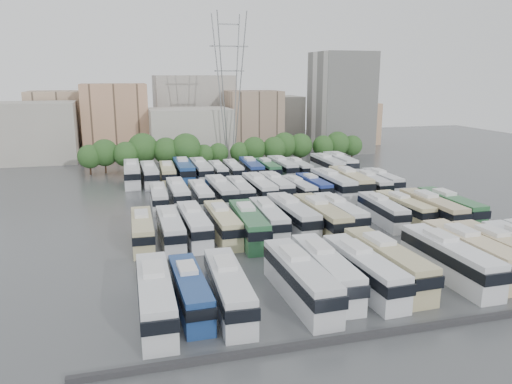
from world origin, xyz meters
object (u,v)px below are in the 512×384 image
object	(u,v)px
apartment_tower	(341,103)
bus_r0_s2	(228,288)
bus_r2_s13	(382,181)
bus_r0_s9	(449,258)
bus_r1_s7	(321,217)
bus_r3_s10	(298,168)
bus_r0_s5	(325,270)
bus_r0_s10	(471,252)
bus_r1_s11	(404,208)
bus_r1_s10	(382,210)
bus_r2_s9	(314,186)
bus_r2_s4	(221,192)
bus_r3_s5	(218,171)
bus_r2_s5	(240,191)
bus_r3_s2	(168,173)
bus_r2_s12	(370,184)
electricity_pylon	(230,82)
bus_r1_s12	(432,209)
bus_r3_s7	(251,169)
bus_r3_s1	(149,174)
bus_r1_s2	(194,224)
bus_r2_s3	(201,195)
bus_r1_s5	(268,218)
bus_r1_s8	(339,213)
bus_r3_s13	(340,163)
bus_r3_s12	(327,165)
bus_r1_s1	(170,228)
bus_r0_s7	(387,262)
bus_r1_s0	(142,230)
bus_r2_s2	(178,193)
bus_r2_s1	(159,197)
bus_r3_s0	(132,173)
bus_r3_s3	(184,170)
bus_r0_s11	(502,252)
bus_r0_s1	(190,290)
bus_r0_s4	(300,278)
bus_r2_s11	(350,182)
bus_r0_s6	(363,269)
bus_r2_s7	(276,186)
bus_r2_s8	(298,189)
bus_r3_s9	(282,167)
bus_r1_s6	(292,215)

from	to	relation	value
apartment_tower	bus_r0_s2	bearing A→B (deg)	-120.53
bus_r2_s13	bus_r0_s9	bearing A→B (deg)	-109.27
bus_r1_s7	bus_r3_s10	size ratio (longest dim) A/B	1.21
apartment_tower	bus_r0_s5	bearing A→B (deg)	-115.61
bus_r0_s10	bus_r1_s11	size ratio (longest dim) A/B	1.16
bus_r1_s10	bus_r2_s9	distance (m)	17.40
bus_r2_s4	bus_r3_s5	xyz separation A→B (m)	(3.27, 19.16, -0.35)
bus_r2_s5	bus_r3_s2	size ratio (longest dim) A/B	0.96
bus_r2_s12	electricity_pylon	bearing A→B (deg)	114.98
bus_r1_s12	bus_r2_s5	world-z (taller)	bus_r1_s12
bus_r3_s5	bus_r3_s7	bearing A→B (deg)	-8.52
bus_r2_s12	bus_r3_s1	bearing A→B (deg)	155.45
bus_r1_s2	bus_r2_s3	bearing A→B (deg)	76.98
bus_r1_s5	bus_r1_s10	distance (m)	16.64
bus_r1_s8	bus_r3_s13	bearing A→B (deg)	64.00
electricity_pylon	bus_r3_s12	size ratio (longest dim) A/B	2.63
bus_r1_s1	bus_r0_s7	bearing A→B (deg)	-42.21
bus_r1_s7	bus_r1_s8	xyz separation A→B (m)	(3.39, 1.67, -0.18)
bus_r1_s7	bus_r1_s0	bearing A→B (deg)	175.02
bus_r2_s2	bus_r3_s13	distance (m)	40.50
bus_r0_s7	bus_r2_s1	xyz separation A→B (m)	(-19.68, 34.97, -0.40)
bus_r3_s2	bus_r3_s13	bearing A→B (deg)	3.86
bus_r3_s1	bus_r0_s10	bearing A→B (deg)	-61.21
bus_r3_s0	bus_r3_s3	world-z (taller)	bus_r3_s3
bus_r0_s11	bus_r2_s13	xyz separation A→B (m)	(6.56, 36.86, -0.28)
bus_r0_s1	bus_r0_s4	bearing A→B (deg)	-5.24
bus_r0_s9	bus_r2_s11	distance (m)	36.93
bus_r1_s7	bus_r1_s12	bearing A→B (deg)	-2.21
bus_r1_s5	bus_r2_s9	xyz separation A→B (m)	(13.18, 16.91, -0.15)
bus_r1_s7	bus_r3_s10	world-z (taller)	bus_r1_s7
bus_r3_s13	bus_r0_s6	bearing A→B (deg)	-111.33
bus_r2_s7	bus_r2_s11	xyz separation A→B (m)	(13.26, -0.94, 0.20)
bus_r0_s2	bus_r0_s7	distance (m)	16.68
bus_r2_s2	bus_r2_s13	size ratio (longest dim) A/B	1.05
bus_r2_s8	bus_r3_s2	bearing A→B (deg)	134.32
apartment_tower	bus_r3_s3	world-z (taller)	apartment_tower
bus_r0_s9	bus_r0_s7	bearing A→B (deg)	172.56
bus_r0_s5	bus_r2_s7	distance (m)	37.13
bus_r2_s13	bus_r2_s7	bearing A→B (deg)	179.97
bus_r0_s1	bus_r2_s9	xyz separation A→B (m)	(26.29, 36.27, -0.04)
bus_r2_s13	bus_r3_s3	bearing A→B (deg)	152.04
bus_r3_s0	bus_r3_s2	size ratio (longest dim) A/B	1.10
bus_r1_s0	bus_r2_s2	distance (m)	19.00
bus_r2_s5	bus_r3_s9	size ratio (longest dim) A/B	0.94
bus_r2_s4	bus_r3_s9	world-z (taller)	bus_r2_s4
electricity_pylon	bus_r0_s1	distance (m)	78.69
bus_r1_s6	bus_r3_s5	world-z (taller)	bus_r1_s6
bus_r1_s6	bus_r1_s10	bearing A→B (deg)	-2.50
bus_r3_s0	bus_r0_s2	bearing A→B (deg)	-82.49
bus_r2_s13	bus_r3_s1	xyz separation A→B (m)	(-39.79, 16.64, 0.18)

